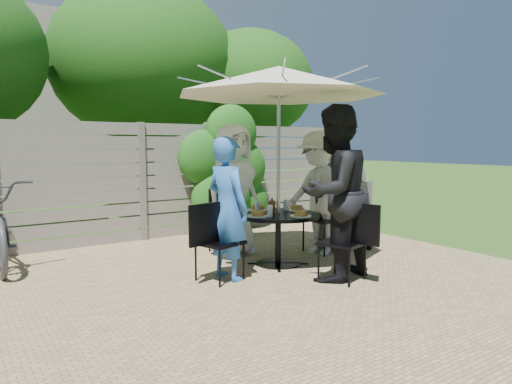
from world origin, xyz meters
TOP-DOWN VIEW (x-y plane):
  - backyard_envelope at (0.09, 10.29)m, footprint 60.00×60.00m
  - patio_table at (0.88, 0.64)m, footprint 1.18×1.18m
  - umbrella at (0.88, 0.64)m, footprint 2.95×2.95m
  - chair_back at (0.69, 1.59)m, footprint 0.47×0.65m
  - person_back at (0.72, 1.46)m, footprint 0.97×0.72m
  - chair_left at (-0.07, 0.46)m, footprint 0.68×0.53m
  - person_left at (0.06, 0.49)m, footprint 0.49×0.64m
  - chair_front at (1.06, -0.30)m, footprint 0.54×0.68m
  - person_front at (1.03, -0.17)m, footprint 1.07×0.90m
  - chair_right at (1.82, 0.82)m, footprint 0.72×0.50m
  - person_right at (1.69, 0.80)m, footprint 0.82×1.19m
  - plate_back at (0.81, 1.00)m, footprint 0.26×0.26m
  - plate_left at (0.52, 0.58)m, footprint 0.26×0.26m
  - plate_front at (0.94, 0.29)m, footprint 0.26×0.26m
  - plate_right at (1.23, 0.71)m, footprint 0.26×0.26m
  - glass_back at (0.72, 0.88)m, footprint 0.07×0.07m
  - glass_left at (0.64, 0.49)m, footprint 0.07×0.07m
  - glass_right at (1.11, 0.80)m, footprint 0.07×0.07m
  - syrup_jug at (0.81, 0.68)m, footprint 0.09×0.09m
  - coffee_cup at (0.93, 0.88)m, footprint 0.08×0.08m
  - bbq_grill at (2.18, 0.84)m, footprint 0.69×0.56m

SIDE VIEW (x-z plane):
  - chair_back at x=0.69m, z-range -0.17..0.70m
  - chair_front at x=1.06m, z-range -0.18..0.71m
  - chair_left at x=-0.07m, z-range -0.18..0.72m
  - chair_right at x=1.82m, z-range -0.19..0.78m
  - patio_table at x=0.88m, z-range 0.13..0.79m
  - bbq_grill at x=2.18m, z-range -0.06..1.26m
  - plate_back at x=0.81m, z-range 0.65..0.72m
  - plate_left at x=0.52m, z-range 0.65..0.72m
  - plate_front at x=0.94m, z-range 0.65..0.72m
  - plate_right at x=1.23m, z-range 0.65..0.72m
  - coffee_cup at x=0.93m, z-range 0.66..0.78m
  - glass_back at x=0.72m, z-range 0.66..0.80m
  - glass_left at x=0.64m, z-range 0.66..0.80m
  - glass_right at x=1.11m, z-range 0.66..0.80m
  - syrup_jug at x=0.81m, z-range 0.66..0.82m
  - person_left at x=0.06m, z-range 0.00..1.60m
  - person_right at x=1.69m, z-range 0.00..1.69m
  - person_back at x=0.72m, z-range 0.00..1.79m
  - person_front at x=1.03m, z-range 0.00..1.95m
  - umbrella at x=0.88m, z-range 1.04..3.48m
  - backyard_envelope at x=0.09m, z-range 0.11..5.11m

